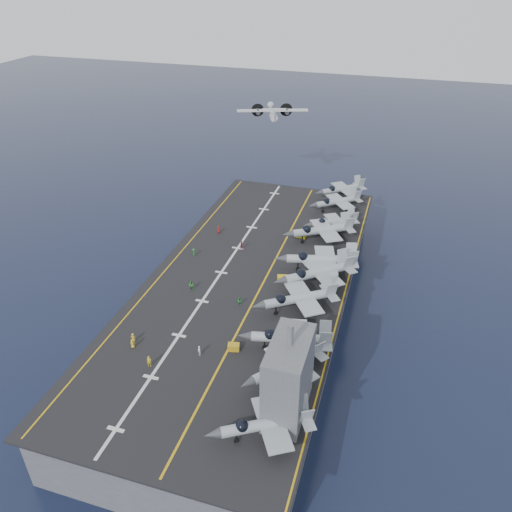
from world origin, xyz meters
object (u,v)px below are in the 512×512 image
(island_superstructure, at_px, (289,370))
(transport_plane, at_px, (272,115))
(fighter_jet_0, at_px, (266,423))
(tow_cart_a, at_px, (234,347))

(island_superstructure, xyz_separation_m, transport_plane, (-27.57, 90.61, 7.35))
(fighter_jet_0, bearing_deg, tow_cart_a, 123.38)
(transport_plane, bearing_deg, tow_cart_a, -78.57)
(island_superstructure, height_order, transport_plane, transport_plane)
(fighter_jet_0, relative_size, tow_cart_a, 8.23)
(tow_cart_a, bearing_deg, fighter_jet_0, -56.62)
(fighter_jet_0, bearing_deg, island_superstructure, 72.74)
(fighter_jet_0, height_order, tow_cart_a, fighter_jet_0)
(tow_cart_a, relative_size, transport_plane, 0.09)
(island_superstructure, height_order, fighter_jet_0, island_superstructure)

